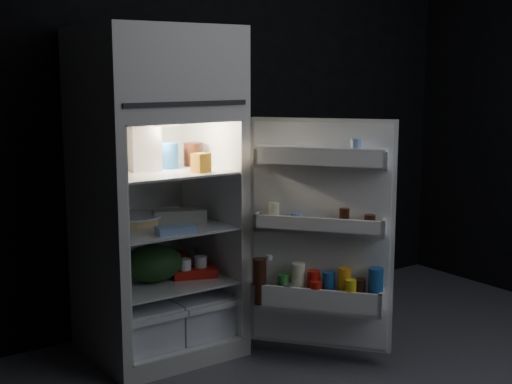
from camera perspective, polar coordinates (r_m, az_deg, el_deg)
wall_back at (r=4.45m, az=-4.25°, el=7.09°), size 4.00×0.00×2.70m
refrigerator at (r=3.90m, az=-8.14°, el=0.81°), size 0.76×0.71×1.78m
fridge_door at (r=3.74m, az=5.20°, el=-3.86°), size 0.61×0.68×1.22m
milk_jug at (r=3.83m, az=-9.01°, el=3.50°), size 0.18×0.18×0.24m
mayo_jar at (r=3.89m, az=-7.00°, el=2.91°), size 0.12×0.12×0.14m
jam_jar at (r=3.99m, az=-5.06°, el=3.03°), size 0.13×0.13×0.13m
amber_bottle at (r=3.85m, az=-12.47°, el=3.28°), size 0.08×0.08×0.22m
small_carton at (r=3.73m, az=-4.42°, el=2.35°), size 0.10×0.09×0.10m
egg_carton at (r=3.95m, az=-6.15°, el=-1.90°), size 0.31×0.21×0.07m
pie at (r=3.93m, az=-9.77°, el=-2.26°), size 0.35×0.35×0.04m
flat_package at (r=3.68m, az=-6.46°, el=-3.03°), size 0.21×0.13×0.04m
wrapped_pkg at (r=4.09m, az=-6.88°, el=-1.66°), size 0.15×0.14×0.05m
produce_bag at (r=3.90m, az=-8.27°, el=-5.66°), size 0.39×0.35×0.20m
yogurt_tray at (r=3.97m, az=-4.96°, el=-6.42°), size 0.27×0.20×0.05m
small_can_red at (r=4.16m, az=-6.14°, el=-5.40°), size 0.08×0.08×0.09m
small_can_silver at (r=4.23m, az=-5.29°, el=-5.13°), size 0.09×0.09×0.09m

